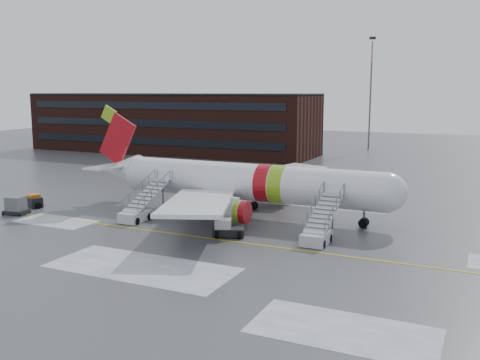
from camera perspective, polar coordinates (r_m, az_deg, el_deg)
The scene contains 9 objects.
ground at distance 45.80m, azimuth 3.14°, elevation -6.69°, with size 260.00×260.00×0.00m, color #494C4F.
airliner at distance 55.42m, azimuth -0.01°, elevation -0.22°, with size 35.03×32.97×11.18m.
airstair_fwd at distance 46.23m, azimuth 8.44°, elevation -5.26°, with size 2.05×7.70×3.48m.
airstair_aft at distance 54.35m, azimuth -10.66°, elevation -3.10°, with size 2.05×7.70×3.48m.
pushback_tug at distance 47.43m, azimuth -1.45°, elevation -5.25°, with size 3.10×2.76×1.57m.
uld_container at distance 60.61m, azimuth -22.78°, elevation -2.57°, with size 2.54×2.03×1.87m.
baggage_tractor at distance 63.75m, azimuth -21.09°, elevation -2.15°, with size 2.90×2.03×1.42m.
terminal_building at distance 113.99m, azimuth -7.51°, elevation 6.08°, with size 62.00×16.11×12.30m.
light_mast_far_n at distance 121.30m, azimuth 13.78°, elevation 9.70°, with size 1.20×1.20×24.25m.
Camera 1 is at (16.45, -40.80, 12.72)m, focal length 40.00 mm.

